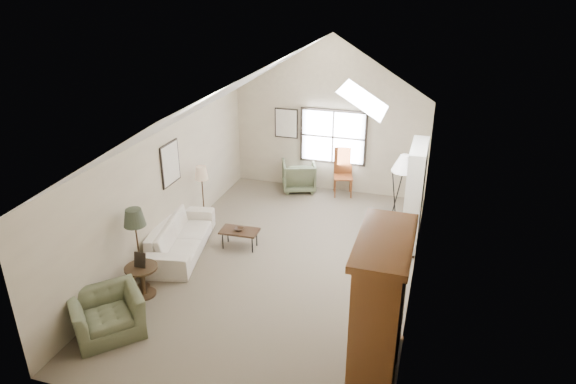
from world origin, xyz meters
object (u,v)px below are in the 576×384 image
(coffee_table, at_px, (240,239))
(side_table, at_px, (143,281))
(armoire, at_px, (379,309))
(armchair_far, at_px, (299,176))
(side_chair, at_px, (343,173))
(sofa, at_px, (181,236))
(armchair_near, at_px, (107,314))

(coffee_table, distance_m, side_table, 2.33)
(armoire, height_order, armchair_far, armoire)
(coffee_table, relative_size, side_chair, 0.65)
(armchair_far, height_order, coffee_table, armchair_far)
(sofa, xyz_separation_m, armchair_near, (0.12, -2.67, 0.01))
(armchair_near, distance_m, side_table, 1.08)
(armoire, distance_m, side_table, 4.37)
(side_table, bearing_deg, armoire, -9.31)
(armchair_far, xyz_separation_m, coffee_table, (-0.33, -3.31, -0.19))
(armchair_far, height_order, side_chair, side_chair)
(armoire, bearing_deg, armchair_near, -174.85)
(sofa, bearing_deg, armchair_near, 170.85)
(sofa, height_order, side_chair, side_chair)
(sofa, xyz_separation_m, side_chair, (2.61, 3.81, 0.27))
(armoire, bearing_deg, side_chair, 105.79)
(armchair_near, distance_m, armchair_far, 6.61)
(sofa, xyz_separation_m, coffee_table, (1.10, 0.50, -0.14))
(armoire, xyz_separation_m, armchair_near, (-4.21, -0.38, -0.75))
(armoire, xyz_separation_m, side_table, (-4.23, 0.69, -0.81))
(sofa, distance_m, side_chair, 4.62)
(armoire, xyz_separation_m, coffee_table, (-3.23, 2.79, -0.90))
(armchair_near, xyz_separation_m, armchair_far, (1.31, 6.48, 0.04))
(armchair_far, xyz_separation_m, side_table, (-1.33, -5.41, -0.10))
(sofa, height_order, side_table, sofa)
(sofa, height_order, coffee_table, sofa)
(armchair_near, height_order, side_table, armchair_near)
(armoire, relative_size, sofa, 0.95)
(side_table, bearing_deg, side_chair, 65.10)
(armoire, relative_size, armchair_far, 2.56)
(armchair_far, distance_m, side_table, 5.57)
(sofa, distance_m, armchair_near, 2.68)
(armchair_near, height_order, coffee_table, armchair_near)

